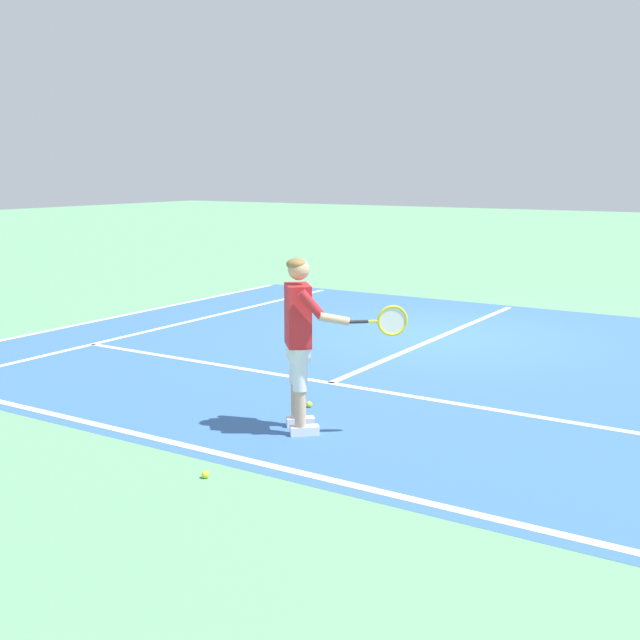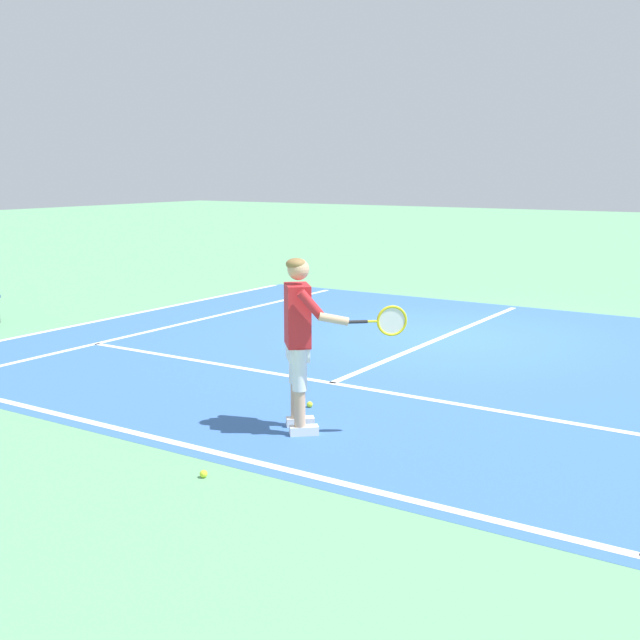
{
  "view_description": "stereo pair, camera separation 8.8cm",
  "coord_description": "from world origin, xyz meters",
  "views": [
    {
      "loc": [
        4.91,
        -11.35,
        2.54
      ],
      "look_at": [
        0.67,
        -4.61,
        1.05
      ],
      "focal_mm": 45.25,
      "sensor_mm": 36.0,
      "label": 1
    },
    {
      "loc": [
        4.99,
        -11.3,
        2.54
      ],
      "look_at": [
        0.67,
        -4.61,
        1.05
      ],
      "focal_mm": 45.25,
      "sensor_mm": 36.0,
      "label": 2
    }
  ],
  "objects": [
    {
      "name": "line_service",
      "position": [
        0.0,
        -3.31,
        0.0
      ],
      "size": [
        8.23,
        0.1,
        0.01
      ],
      "primitive_type": "cube",
      "color": "white",
      "rests_on": "ground"
    },
    {
      "name": "tennis_ball_by_baseline",
      "position": [
        0.7,
        -6.46,
        0.03
      ],
      "size": [
        0.07,
        0.07,
        0.07
      ],
      "primitive_type": "sphere",
      "color": "#CCE02D",
      "rests_on": "ground"
    },
    {
      "name": "court_inner_surface",
      "position": [
        0.0,
        -1.43,
        0.0
      ],
      "size": [
        10.98,
        9.43,
        0.0
      ],
      "primitive_type": "cube",
      "color": "#3866A8",
      "rests_on": "ground"
    },
    {
      "name": "tennis_ball_near_feet",
      "position": [
        0.33,
        -4.29,
        0.03
      ],
      "size": [
        0.07,
        0.07,
        0.07
      ],
      "primitive_type": "sphere",
      "color": "#CCE02D",
      "rests_on": "ground"
    },
    {
      "name": "line_centre_service",
      "position": [
        0.0,
        -0.11,
        0.0
      ],
      "size": [
        0.1,
        6.4,
        0.01
      ],
      "primitive_type": "cube",
      "color": "white",
      "rests_on": "ground"
    },
    {
      "name": "line_doubles_left",
      "position": [
        -5.49,
        -1.43,
        0.0
      ],
      "size": [
        0.1,
        9.03,
        0.01
      ],
      "primitive_type": "cube",
      "color": "white",
      "rests_on": "ground"
    },
    {
      "name": "line_singles_left",
      "position": [
        -4.12,
        -1.43,
        0.0
      ],
      "size": [
        0.1,
        9.03,
        0.01
      ],
      "primitive_type": "cube",
      "color": "white",
      "rests_on": "ground"
    },
    {
      "name": "ground_plane",
      "position": [
        0.0,
        0.0,
        0.0
      ],
      "size": [
        80.0,
        80.0,
        0.0
      ],
      "primitive_type": "plane",
      "color": "#609E70"
    },
    {
      "name": "tennis_player",
      "position": [
        0.69,
        -5.0,
        0.99
      ],
      "size": [
        1.18,
        0.7,
        1.71
      ],
      "color": "white",
      "rests_on": "ground"
    },
    {
      "name": "line_baseline",
      "position": [
        0.0,
        -5.95,
        0.0
      ],
      "size": [
        10.98,
        0.1,
        0.01
      ],
      "primitive_type": "cube",
      "color": "white",
      "rests_on": "ground"
    }
  ]
}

